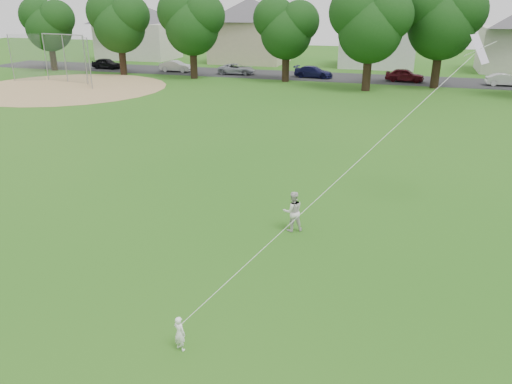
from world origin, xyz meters
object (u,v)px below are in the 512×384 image
(older_boy, at_px, (293,211))
(kite, at_px, (360,160))
(baseball_backstop, at_px, (61,59))
(toddler, at_px, (180,333))

(older_boy, height_order, kite, kite)
(older_boy, height_order, baseball_backstop, baseball_backstop)
(kite, distance_m, baseball_backstop, 41.77)
(toddler, relative_size, older_boy, 0.61)
(toddler, xyz_separation_m, older_boy, (1.01, 6.97, 0.28))
(kite, bearing_deg, baseball_backstop, 138.44)
(baseball_backstop, bearing_deg, kite, -41.56)
(kite, xyz_separation_m, baseball_backstop, (-31.24, 27.70, -1.07))
(toddler, bearing_deg, baseball_backstop, -30.11)
(toddler, distance_m, older_boy, 7.05)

